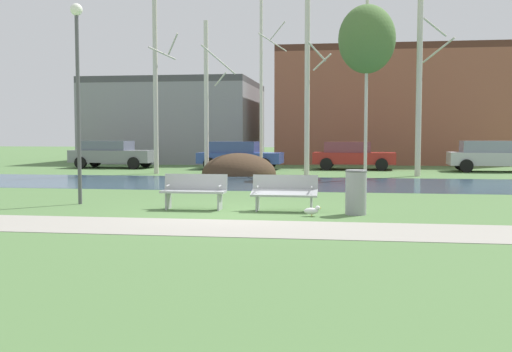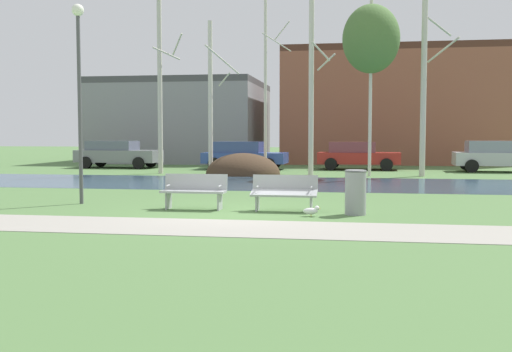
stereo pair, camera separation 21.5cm
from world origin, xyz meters
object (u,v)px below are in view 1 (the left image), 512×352
object	(u,v)px
seagull	(312,211)
parked_van_nearest_grey	(112,154)
trash_bin	(356,191)
streetlamp	(78,71)
bench_left	(194,190)
parked_sedan_second_blue	(238,155)
parked_wagon_fourth_silver	(492,156)
bench_right	(285,192)
parked_hatch_third_red	(352,155)

from	to	relation	value
seagull	parked_van_nearest_grey	xyz separation A→B (m)	(-11.92, 18.05, 0.66)
trash_bin	streetlamp	bearing A→B (deg)	171.55
bench_left	parked_sedan_second_blue	size ratio (longest dim) A/B	0.36
seagull	bench_left	bearing A→B (deg)	163.76
parked_van_nearest_grey	parked_sedan_second_blue	size ratio (longest dim) A/B	1.04
parked_wagon_fourth_silver	bench_right	bearing A→B (deg)	-117.34
trash_bin	streetlamp	world-z (taller)	streetlamp
trash_bin	parked_sedan_second_blue	distance (m)	18.33
bench_left	parked_van_nearest_grey	distance (m)	19.38
trash_bin	parked_wagon_fourth_silver	size ratio (longest dim) A/B	0.24
trash_bin	parked_sedan_second_blue	world-z (taller)	parked_sedan_second_blue
bench_right	parked_hatch_third_red	world-z (taller)	parked_hatch_third_red
trash_bin	parked_wagon_fourth_silver	bearing A→B (deg)	67.91
parked_van_nearest_grey	parked_sedan_second_blue	bearing A→B (deg)	-1.57
parked_sedan_second_blue	parked_van_nearest_grey	bearing A→B (deg)	178.43
streetlamp	parked_wagon_fourth_silver	size ratio (longest dim) A/B	1.21
parked_van_nearest_grey	streetlamp	bearing A→B (deg)	-71.10
bench_left	trash_bin	distance (m)	3.97
bench_right	parked_wagon_fourth_silver	size ratio (longest dim) A/B	0.37
streetlamp	parked_wagon_fourth_silver	xyz separation A→B (m)	(14.21, 16.06, -2.73)
bench_left	bench_right	world-z (taller)	same
bench_right	parked_van_nearest_grey	distance (m)	20.52
parked_van_nearest_grey	parked_sedan_second_blue	distance (m)	7.09
trash_bin	bench_left	bearing A→B (deg)	174.30
parked_sedan_second_blue	trash_bin	bearing A→B (deg)	-71.50
bench_left	streetlamp	xyz separation A→B (m)	(-3.30, 0.68, 3.06)
parked_hatch_third_red	trash_bin	bearing A→B (deg)	-90.47
bench_right	parked_sedan_second_blue	xyz separation A→B (m)	(-4.11, 16.99, 0.30)
streetlamp	parked_van_nearest_grey	xyz separation A→B (m)	(-5.65, 16.50, -2.74)
streetlamp	parked_sedan_second_blue	xyz separation A→B (m)	(1.44, 16.31, -2.76)
parked_wagon_fourth_silver	parked_sedan_second_blue	bearing A→B (deg)	178.90
bench_left	seagull	bearing A→B (deg)	-16.24
parked_van_nearest_grey	parked_sedan_second_blue	xyz separation A→B (m)	(7.09, -0.19, -0.02)
trash_bin	seagull	size ratio (longest dim) A/B	2.57
parked_van_nearest_grey	parked_wagon_fourth_silver	bearing A→B (deg)	-1.27
bench_right	parked_sedan_second_blue	world-z (taller)	parked_sedan_second_blue
seagull	parked_sedan_second_blue	bearing A→B (deg)	105.14
parked_van_nearest_grey	bench_right	bearing A→B (deg)	-56.89
bench_left	parked_hatch_third_red	distance (m)	18.05
seagull	parked_van_nearest_grey	world-z (taller)	parked_van_nearest_grey
parked_hatch_third_red	parked_sedan_second_blue	bearing A→B (deg)	-174.39
bench_right	streetlamp	world-z (taller)	streetlamp
parked_van_nearest_grey	parked_hatch_third_red	bearing A→B (deg)	1.72
trash_bin	parked_van_nearest_grey	bearing A→B (deg)	126.29
trash_bin	seagull	bearing A→B (deg)	-154.59
seagull	parked_wagon_fourth_silver	size ratio (longest dim) A/B	0.09
seagull	parked_wagon_fourth_silver	distance (m)	19.33
streetlamp	trash_bin	bearing A→B (deg)	-8.45
parked_van_nearest_grey	trash_bin	bearing A→B (deg)	-53.71
bench_left	streetlamp	bearing A→B (deg)	168.31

